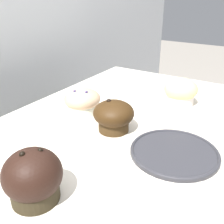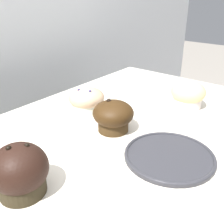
% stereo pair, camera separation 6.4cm
% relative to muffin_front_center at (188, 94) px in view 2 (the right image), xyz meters
% --- Properties ---
extents(muffin_front_center, '(0.10, 0.10, 0.08)m').
position_rel_muffin_front_center_xyz_m(muffin_front_center, '(0.00, 0.00, 0.00)').
color(muffin_front_center, white).
rests_on(muffin_front_center, display_counter).
extents(muffin_back_left, '(0.10, 0.10, 0.10)m').
position_rel_muffin_front_center_xyz_m(muffin_back_left, '(-0.51, 0.07, 0.00)').
color(muffin_back_left, '#2E2617').
rests_on(muffin_back_left, display_counter).
extents(muffin_back_right, '(0.10, 0.10, 0.07)m').
position_rel_muffin_front_center_xyz_m(muffin_back_right, '(-0.21, 0.21, -0.01)').
color(muffin_back_right, silver).
rests_on(muffin_back_right, display_counter).
extents(muffin_front_left, '(0.10, 0.10, 0.08)m').
position_rel_muffin_front_center_xyz_m(muffin_front_left, '(-0.25, 0.08, 0.00)').
color(muffin_front_left, '#3D2A15').
rests_on(muffin_front_left, display_counter).
extents(serving_plate, '(0.19, 0.19, 0.01)m').
position_rel_muffin_front_center_xyz_m(serving_plate, '(-0.27, -0.08, -0.03)').
color(serving_plate, '#2D2D33').
rests_on(serving_plate, display_counter).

